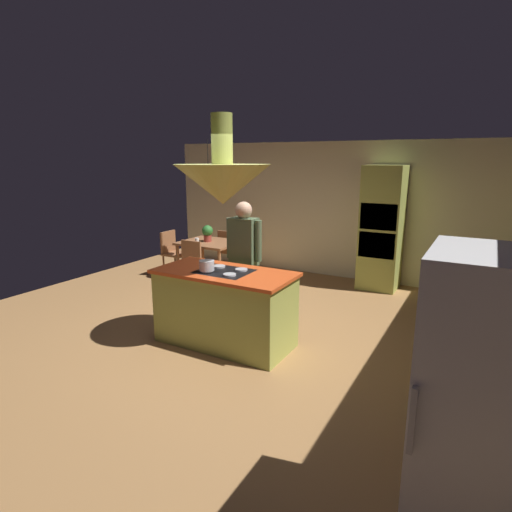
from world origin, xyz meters
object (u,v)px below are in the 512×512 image
refrigerator (488,417)px  canister_sugar (498,294)px  canister_tea (498,287)px  potted_plant_on_table (207,232)px  chair_at_corner (173,250)px  cup_on_table (197,241)px  chair_facing_island (188,263)px  dining_table (210,247)px  cooking_pot_on_cooktop (207,265)px  microwave_on_counter (498,260)px  kitchen_island (225,307)px  chair_by_back_wall (230,249)px  person_at_island (244,255)px  canister_flour (498,296)px  oven_tower (381,228)px

refrigerator → canister_sugar: size_ratio=11.37×
refrigerator → canister_tea: refrigerator is taller
potted_plant_on_table → canister_tea: bearing=-19.0°
chair_at_corner → cup_on_table: 0.85m
cup_on_table → chair_facing_island: bearing=-73.8°
dining_table → potted_plant_on_table: size_ratio=3.44×
chair_at_corner → canister_tea: size_ratio=4.52×
canister_tea → cooking_pot_on_cooktop: 3.07m
chair_at_corner → cup_on_table: bearing=-105.9°
canister_sugar → microwave_on_counter: (0.00, 1.25, 0.06)m
kitchen_island → cup_on_table: kitchen_island is taller
refrigerator → chair_by_back_wall: 6.35m
person_at_island → chair_at_corner: 2.88m
chair_by_back_wall → canister_sugar: size_ratio=5.52×
canister_tea → chair_facing_island: bearing=168.4°
kitchen_island → chair_at_corner: kitchen_island is taller
potted_plant_on_table → canister_sugar: 4.91m
chair_at_corner → canister_flour: 5.80m
kitchen_island → oven_tower: oven_tower is taller
refrigerator → canister_flour: refrigerator is taller
dining_table → canister_flour: 4.95m
dining_table → cup_on_table: 0.29m
canister_sugar → canister_tea: bearing=90.0°
chair_facing_island → chair_at_corner: (-0.89, 0.66, 0.00)m
oven_tower → cooking_pot_on_cooktop: 3.60m
potted_plant_on_table → cup_on_table: potted_plant_on_table is taller
dining_table → person_at_island: 2.14m
oven_tower → canister_sugar: size_ratio=13.54×
person_at_island → chair_at_corner: (-2.46, 1.42, -0.47)m
refrigerator → canister_sugar: bearing=88.9°
dining_table → chair_by_back_wall: chair_by_back_wall is taller
person_at_island → dining_table: bearing=137.9°
canister_flour → microwave_on_counter: microwave_on_counter is taller
kitchen_island → canister_flour: size_ratio=7.99×
refrigerator → potted_plant_on_table: (-4.54, 3.79, 0.03)m
oven_tower → chair_facing_island: size_ratio=2.45×
kitchen_island → potted_plant_on_table: size_ratio=5.63×
person_at_island → potted_plant_on_table: 2.14m
person_at_island → chair_facing_island: bearing=154.1°
kitchen_island → refrigerator: refrigerator is taller
microwave_on_counter → chair_at_corner: bearing=174.5°
kitchen_island → canister_flour: (2.84, 0.15, 0.56)m
refrigerator → chair_by_back_wall: (-4.50, 4.46, -0.39)m
chair_at_corner → cooking_pot_on_cooktop: size_ratio=4.83×
refrigerator → cup_on_table: refrigerator is taller
refrigerator → cooking_pot_on_cooktop: bearing=152.1°
chair_by_back_wall → cooking_pot_on_cooktop: size_ratio=4.83×
canister_flour → person_at_island: bearing=169.9°
oven_tower → refrigerator: 5.23m
refrigerator → microwave_on_counter: size_ratio=3.89×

